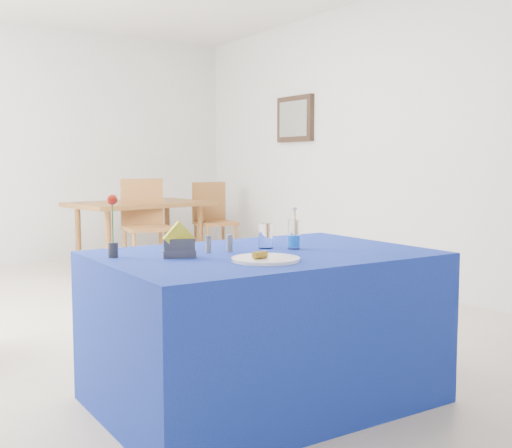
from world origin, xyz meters
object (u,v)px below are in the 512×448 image
at_px(blue_table, 263,327).
at_px(oak_table, 140,208).
at_px(chair_bg_left, 145,220).
at_px(water_bottle, 294,235).
at_px(plate, 266,259).
at_px(chair_bg_right, 213,216).

xyz_separation_m(blue_table, oak_table, (1.11, 4.26, 0.30)).
bearing_deg(chair_bg_left, blue_table, -96.49).
bearing_deg(blue_table, chair_bg_left, 75.73).
bearing_deg(chair_bg_left, oak_table, 80.95).
height_order(blue_table, water_bottle, water_bottle).
xyz_separation_m(plate, water_bottle, (0.35, 0.26, 0.06)).
relative_size(oak_table, chair_bg_right, 1.70).
xyz_separation_m(water_bottle, oak_table, (0.91, 4.25, -0.15)).
xyz_separation_m(oak_table, chair_bg_right, (0.90, -0.09, -0.12)).
bearing_deg(chair_bg_left, plate, -97.66).
bearing_deg(oak_table, plate, -105.60).
distance_m(blue_table, oak_table, 4.42).
distance_m(water_bottle, chair_bg_right, 4.54).
xyz_separation_m(blue_table, chair_bg_right, (2.01, 4.17, 0.18)).
xyz_separation_m(plate, chair_bg_left, (1.10, 4.00, -0.17)).
xyz_separation_m(oak_table, chair_bg_left, (-0.16, -0.51, -0.08)).
bearing_deg(blue_table, chair_bg_right, 64.27).
height_order(water_bottle, oak_table, water_bottle).
xyz_separation_m(plate, oak_table, (1.26, 4.51, -0.09)).
distance_m(blue_table, chair_bg_left, 3.88).
bearing_deg(plate, oak_table, 74.40).
height_order(plate, blue_table, plate).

